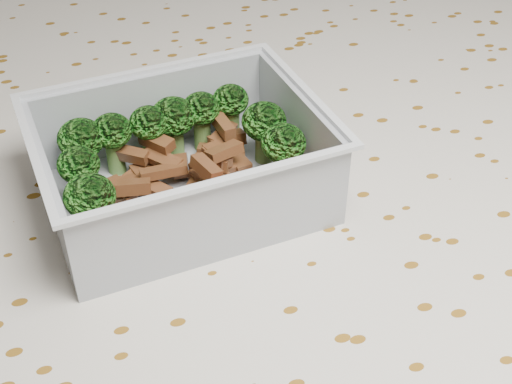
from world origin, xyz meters
name	(u,v)px	position (x,y,z in m)	size (l,w,h in m)	color
dining_table	(254,300)	(0.00, 0.00, 0.67)	(1.40, 0.90, 0.75)	brown
tablecloth	(254,253)	(0.00, 0.00, 0.72)	(1.46, 0.96, 0.19)	beige
lunch_container	(182,172)	(-0.04, 0.03, 0.78)	(0.21, 0.17, 0.07)	silver
broccoli_florets	(168,138)	(-0.04, 0.06, 0.79)	(0.17, 0.11, 0.05)	#608C3F
meat_pile	(188,165)	(-0.03, 0.05, 0.77)	(0.11, 0.08, 0.03)	brown
sausage	(209,208)	(-0.03, -0.01, 0.78)	(0.17, 0.03, 0.03)	#BA3A26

